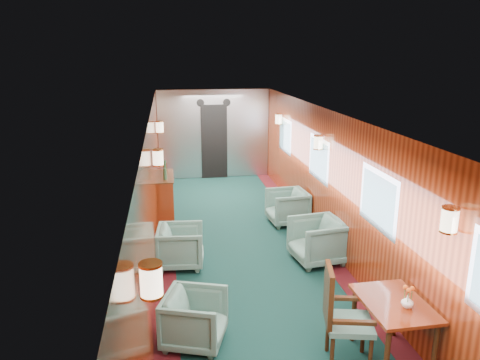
{
  "coord_description": "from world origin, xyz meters",
  "views": [
    {
      "loc": [
        -1.24,
        -6.56,
        3.36
      ],
      "look_at": [
        0.0,
        1.36,
        1.15
      ],
      "focal_mm": 35.0,
      "sensor_mm": 36.0,
      "label": 1
    }
  ],
  "objects_px": {
    "credenza": "(165,199)",
    "armchair_right_far": "(287,207)",
    "armchair_left_far": "(181,246)",
    "armchair_right_near": "(317,241)",
    "armchair_left_near": "(195,319)",
    "side_chair": "(340,313)",
    "dining_table": "(394,311)"
  },
  "relations": [
    {
      "from": "credenza",
      "to": "armchair_right_far",
      "type": "relative_size",
      "value": 1.68
    },
    {
      "from": "armchair_left_far",
      "to": "credenza",
      "type": "bearing_deg",
      "value": 11.36
    },
    {
      "from": "armchair_right_near",
      "to": "armchair_right_far",
      "type": "distance_m",
      "value": 1.81
    },
    {
      "from": "credenza",
      "to": "armchair_left_far",
      "type": "height_order",
      "value": "credenza"
    },
    {
      "from": "armchair_left_far",
      "to": "armchair_right_near",
      "type": "relative_size",
      "value": 0.91
    },
    {
      "from": "armchair_left_near",
      "to": "armchair_right_far",
      "type": "xyz_separation_m",
      "value": [
        2.09,
        3.75,
        0.02
      ]
    },
    {
      "from": "armchair_left_far",
      "to": "side_chair",
      "type": "bearing_deg",
      "value": -144.38
    },
    {
      "from": "dining_table",
      "to": "armchair_right_far",
      "type": "xyz_separation_m",
      "value": [
        -0.06,
        4.39,
        -0.26
      ]
    },
    {
      "from": "side_chair",
      "to": "armchair_right_far",
      "type": "xyz_separation_m",
      "value": [
        0.54,
        4.35,
        -0.28
      ]
    },
    {
      "from": "credenza",
      "to": "armchair_right_far",
      "type": "xyz_separation_m",
      "value": [
        2.41,
        -0.4,
        -0.16
      ]
    },
    {
      "from": "armchair_left_far",
      "to": "armchair_right_near",
      "type": "xyz_separation_m",
      "value": [
        2.22,
        -0.2,
        0.03
      ]
    },
    {
      "from": "dining_table",
      "to": "armchair_left_near",
      "type": "xyz_separation_m",
      "value": [
        -2.15,
        0.65,
        -0.28
      ]
    },
    {
      "from": "armchair_left_far",
      "to": "armchair_right_far",
      "type": "xyz_separation_m",
      "value": [
        2.18,
        1.62,
        0.01
      ]
    },
    {
      "from": "side_chair",
      "to": "credenza",
      "type": "relative_size",
      "value": 0.9
    },
    {
      "from": "dining_table",
      "to": "armchair_right_near",
      "type": "xyz_separation_m",
      "value": [
        -0.02,
        2.58,
        -0.24
      ]
    },
    {
      "from": "armchair_right_far",
      "to": "credenza",
      "type": "bearing_deg",
      "value": -104.1
    },
    {
      "from": "side_chair",
      "to": "armchair_right_far",
      "type": "height_order",
      "value": "side_chair"
    },
    {
      "from": "side_chair",
      "to": "dining_table",
      "type": "bearing_deg",
      "value": 8.79
    },
    {
      "from": "dining_table",
      "to": "armchair_left_far",
      "type": "bearing_deg",
      "value": 127.64
    },
    {
      "from": "side_chair",
      "to": "armchair_left_near",
      "type": "height_order",
      "value": "side_chair"
    },
    {
      "from": "dining_table",
      "to": "armchair_left_near",
      "type": "relative_size",
      "value": 1.38
    },
    {
      "from": "dining_table",
      "to": "armchair_left_far",
      "type": "relative_size",
      "value": 1.33
    },
    {
      "from": "credenza",
      "to": "armchair_right_far",
      "type": "distance_m",
      "value": 2.45
    },
    {
      "from": "credenza",
      "to": "armchair_left_far",
      "type": "relative_size",
      "value": 1.73
    },
    {
      "from": "side_chair",
      "to": "armchair_left_near",
      "type": "distance_m",
      "value": 1.69
    },
    {
      "from": "armchair_left_far",
      "to": "armchair_left_near",
      "type": "bearing_deg",
      "value": -172.8
    },
    {
      "from": "armchair_left_near",
      "to": "armchair_left_far",
      "type": "xyz_separation_m",
      "value": [
        -0.09,
        2.13,
        0.01
      ]
    },
    {
      "from": "armchair_right_near",
      "to": "armchair_right_far",
      "type": "relative_size",
      "value": 1.06
    },
    {
      "from": "dining_table",
      "to": "armchair_right_far",
      "type": "relative_size",
      "value": 1.29
    },
    {
      "from": "armchair_right_near",
      "to": "armchair_right_far",
      "type": "bearing_deg",
      "value": 173.44
    },
    {
      "from": "armchair_left_far",
      "to": "armchair_right_far",
      "type": "relative_size",
      "value": 0.97
    },
    {
      "from": "armchair_right_near",
      "to": "armchair_left_near",
      "type": "bearing_deg",
      "value": -55.58
    }
  ]
}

